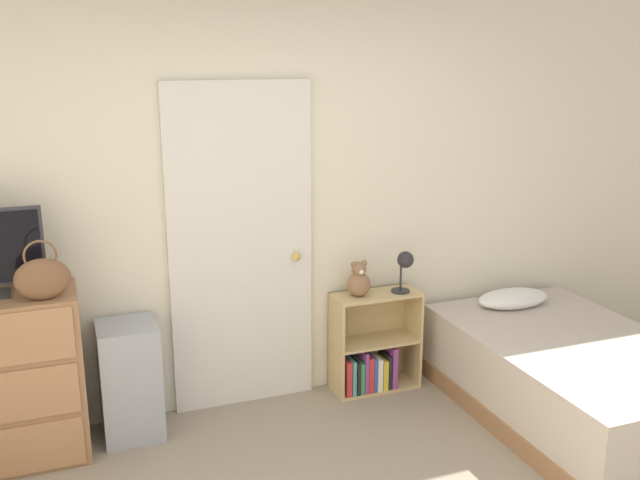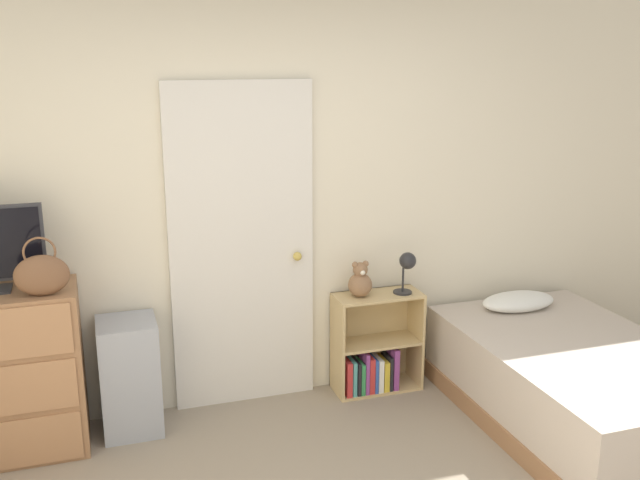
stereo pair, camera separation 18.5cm
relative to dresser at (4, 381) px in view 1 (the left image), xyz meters
The scene contains 9 objects.
wall_back 1.79m from the dresser, ahead, with size 10.00×0.06×2.55m.
door_closed 1.51m from the dresser, ahead, with size 0.90×0.09×2.04m.
dresser is the anchor object (origin of this frame).
handbag 0.66m from the dresser, 26.93° to the right, with size 0.28×0.11×0.32m.
storage_bin 0.68m from the dresser, ahead, with size 0.34×0.35×0.69m.
bookshelf 2.24m from the dresser, ahead, with size 0.58×0.25×0.67m.
teddy_bear 2.15m from the dresser, ahead, with size 0.16×0.16×0.24m.
desk_lamp 2.47m from the dresser, ahead, with size 0.14×0.13×0.28m.
bed 3.31m from the dresser, 11.96° to the right, with size 1.17×1.84×0.61m.
Camera 1 is at (-1.21, -2.17, 2.20)m, focal length 40.00 mm.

